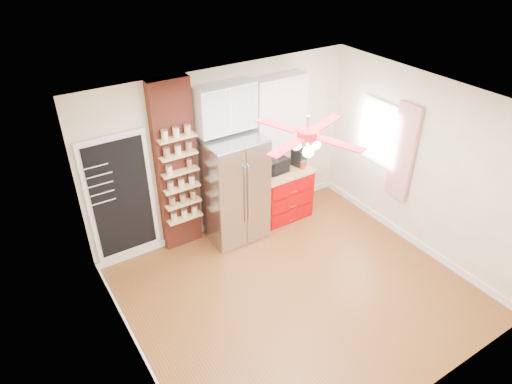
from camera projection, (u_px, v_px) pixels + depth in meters
floor at (297, 292)px, 6.41m from camera, size 4.50×4.50×0.00m
ceiling at (309, 112)px, 4.98m from camera, size 4.50×4.50×0.00m
wall_back at (224, 152)px, 7.12m from camera, size 4.50×0.02×2.70m
wall_front at (433, 315)px, 4.27m from camera, size 4.50×0.02×2.70m
wall_left at (128, 281)px, 4.67m from camera, size 0.02×4.00×2.70m
wall_right at (423, 166)px, 6.73m from camera, size 0.02×4.00×2.70m
chalkboard at (121, 198)px, 6.45m from camera, size 0.95×0.05×1.95m
brick_pillar at (176, 168)px, 6.68m from camera, size 0.60×0.16×2.70m
fridge at (234, 189)px, 7.09m from camera, size 0.90×0.70×1.75m
upper_glass_cabinet at (225, 108)px, 6.55m from camera, size 0.90×0.35×0.70m
red_cabinet at (282, 193)px, 7.79m from camera, size 0.94×0.64×0.90m
upper_shelf_unit at (279, 111)px, 7.16m from camera, size 0.90×0.30×1.15m
window at (380, 133)px, 7.25m from camera, size 0.04×0.75×1.05m
curtain at (403, 152)px, 6.89m from camera, size 0.06×0.40×1.55m
ceiling_fan at (307, 135)px, 5.13m from camera, size 1.40×1.40×0.44m
toaster_oven at (274, 166)px, 7.43m from camera, size 0.45×0.31×0.24m
coffee_maker at (299, 157)px, 7.61m from camera, size 0.21×0.25×0.30m
canister_left at (303, 165)px, 7.57m from camera, size 0.11×0.11×0.12m
canister_right at (300, 161)px, 7.68m from camera, size 0.12×0.12×0.14m
pantry_jar_oats at (169, 170)px, 6.44m from camera, size 0.10×0.10×0.14m
pantry_jar_beans at (189, 164)px, 6.60m from camera, size 0.10×0.10×0.14m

